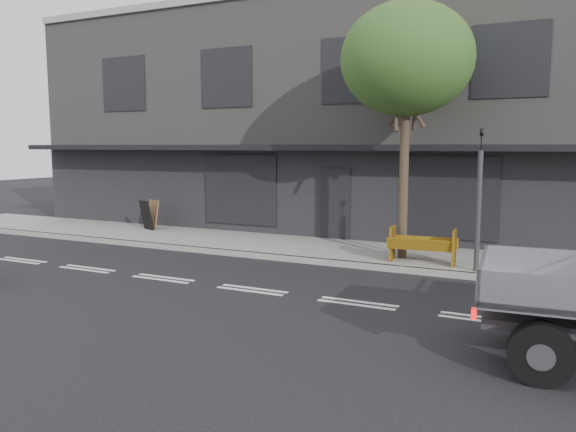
# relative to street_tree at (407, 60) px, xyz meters

# --- Properties ---
(ground) EXTENTS (80.00, 80.00, 0.00)m
(ground) POSITION_rel_street_tree_xyz_m (-2.20, -4.20, -5.28)
(ground) COLOR black
(ground) RESTS_ON ground
(sidewalk) EXTENTS (32.00, 3.20, 0.15)m
(sidewalk) POSITION_rel_street_tree_xyz_m (-2.20, 0.50, -5.20)
(sidewalk) COLOR gray
(sidewalk) RESTS_ON ground
(kerb) EXTENTS (32.00, 0.20, 0.15)m
(kerb) POSITION_rel_street_tree_xyz_m (-2.20, -1.10, -5.20)
(kerb) COLOR gray
(kerb) RESTS_ON ground
(building_main) EXTENTS (26.00, 10.00, 8.00)m
(building_main) POSITION_rel_street_tree_xyz_m (-2.20, 7.10, -1.28)
(building_main) COLOR slate
(building_main) RESTS_ON ground
(street_tree) EXTENTS (3.40, 3.40, 6.74)m
(street_tree) POSITION_rel_street_tree_xyz_m (0.00, 0.00, 0.00)
(street_tree) COLOR #382B21
(street_tree) RESTS_ON ground
(traffic_light_pole) EXTENTS (0.12, 0.12, 3.50)m
(traffic_light_pole) POSITION_rel_street_tree_xyz_m (2.00, -0.85, -3.63)
(traffic_light_pole) COLOR #2D2D30
(traffic_light_pole) RESTS_ON ground
(construction_barrier) EXTENTS (1.72, 0.80, 0.94)m
(construction_barrier) POSITION_rel_street_tree_xyz_m (0.64, -0.70, -4.66)
(construction_barrier) COLOR orange
(construction_barrier) RESTS_ON sidewalk
(sandwich_board) EXTENTS (0.77, 0.66, 1.04)m
(sandwich_board) POSITION_rel_street_tree_xyz_m (-9.40, 0.97, -4.61)
(sandwich_board) COLOR black
(sandwich_board) RESTS_ON sidewalk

